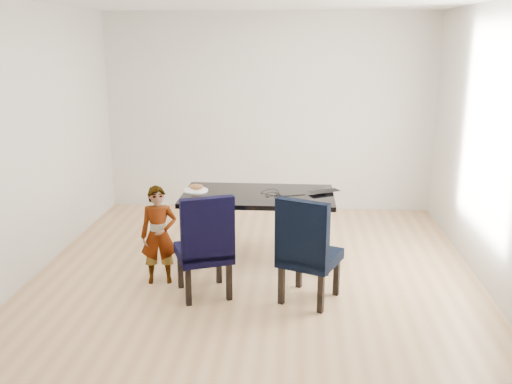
# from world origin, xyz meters

# --- Properties ---
(floor) EXTENTS (4.50, 5.00, 0.01)m
(floor) POSITION_xyz_m (0.00, 0.00, -0.01)
(floor) COLOR tan
(floor) RESTS_ON ground
(wall_back) EXTENTS (4.50, 0.01, 2.70)m
(wall_back) POSITION_xyz_m (0.00, 2.50, 1.35)
(wall_back) COLOR silver
(wall_back) RESTS_ON ground
(wall_front) EXTENTS (4.50, 0.01, 2.70)m
(wall_front) POSITION_xyz_m (0.00, -2.50, 1.35)
(wall_front) COLOR white
(wall_front) RESTS_ON ground
(wall_left) EXTENTS (0.01, 5.00, 2.70)m
(wall_left) POSITION_xyz_m (-2.25, 0.00, 1.35)
(wall_left) COLOR silver
(wall_left) RESTS_ON ground
(wall_right) EXTENTS (0.01, 5.00, 2.70)m
(wall_right) POSITION_xyz_m (2.25, 0.00, 1.35)
(wall_right) COLOR beige
(wall_right) RESTS_ON ground
(dining_table) EXTENTS (1.60, 0.90, 0.75)m
(dining_table) POSITION_xyz_m (0.00, 0.50, 0.38)
(dining_table) COLOR black
(dining_table) RESTS_ON floor
(chair_left) EXTENTS (0.63, 0.64, 1.00)m
(chair_left) POSITION_xyz_m (-0.45, -0.39, 0.50)
(chair_left) COLOR black
(chair_left) RESTS_ON floor
(chair_right) EXTENTS (0.64, 0.65, 1.01)m
(chair_right) POSITION_xyz_m (0.54, -0.44, 0.50)
(chair_right) COLOR black
(chair_right) RESTS_ON floor
(child) EXTENTS (0.40, 0.30, 0.98)m
(child) POSITION_xyz_m (-0.93, -0.15, 0.49)
(child) COLOR orange
(child) RESTS_ON floor
(plate) EXTENTS (0.31, 0.31, 0.01)m
(plate) POSITION_xyz_m (-0.68, 0.56, 0.76)
(plate) COLOR white
(plate) RESTS_ON dining_table
(sandwich) EXTENTS (0.17, 0.11, 0.06)m
(sandwich) POSITION_xyz_m (-0.68, 0.57, 0.80)
(sandwich) COLOR #9A6137
(sandwich) RESTS_ON plate
(laptop) EXTENTS (0.40, 0.35, 0.03)m
(laptop) POSITION_xyz_m (0.68, 0.62, 0.76)
(laptop) COLOR black
(laptop) RESTS_ON dining_table
(cable_tangle) EXTENTS (0.19, 0.19, 0.01)m
(cable_tangle) POSITION_xyz_m (0.16, 0.42, 0.75)
(cable_tangle) COLOR black
(cable_tangle) RESTS_ON dining_table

